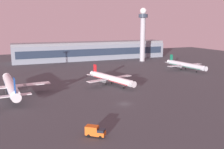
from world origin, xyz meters
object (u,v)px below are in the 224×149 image
control_tower (143,31)px  airplane_terminal_side (11,86)px  airplane_far_stand (111,78)px  airplane_mid_apron (185,65)px  catering_truck (95,131)px

control_tower → airplane_terminal_side: (-109.29, -74.19, -22.02)m
control_tower → airplane_far_stand: (-59.97, -72.71, -22.89)m
airplane_mid_apron → airplane_terminal_side: bearing=6.4°
control_tower → airplane_terminal_side: size_ratio=1.03×
catering_truck → airplane_terminal_side: bearing=-121.0°
airplane_terminal_side → airplane_far_stand: (49.32, 1.48, -0.86)m
control_tower → airplane_terminal_side: 133.91m
airplane_terminal_side → catering_truck: (21.46, -55.01, -2.78)m
airplane_far_stand → airplane_mid_apron: 69.61m
airplane_far_stand → catering_truck: bearing=47.8°
airplane_far_stand → airplane_mid_apron: airplane_mid_apron is taller
airplane_terminal_side → catering_truck: size_ratio=7.61×
airplane_far_stand → control_tower: bearing=-145.4°
control_tower → catering_truck: size_ratio=7.81×
airplane_terminal_side → catering_truck: bearing=-73.3°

